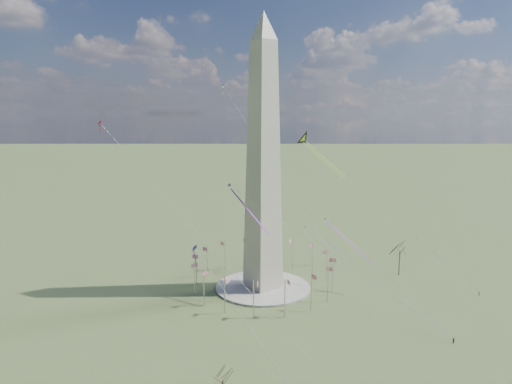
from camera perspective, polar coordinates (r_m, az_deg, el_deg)
ground at (r=177.57m, az=0.87°, el=-11.92°), size 2000.00×2000.00×0.00m
plaza at (r=177.42m, az=0.87°, el=-11.80°), size 36.00×36.00×0.80m
washington_monument at (r=165.92m, az=0.92°, el=3.65°), size 15.56×15.56×100.00m
flagpole_ring at (r=175.01m, az=0.88°, el=-9.71°), size 54.40×54.40×13.00m
tree_near at (r=196.16m, az=17.57°, el=-6.80°), size 9.00×9.00×15.74m
tree_far at (r=110.89m, az=-4.19°, el=-22.24°), size 5.56×5.56×9.73m
person_east at (r=188.84m, az=26.11°, el=-11.34°), size 0.73×0.67×1.67m
person_centre at (r=150.00m, az=23.46°, el=-16.66°), size 1.11×0.55×1.83m
kite_delta_black at (r=190.87m, az=6.21°, el=6.35°), size 10.05×22.13×18.03m
kite_diamond_purple at (r=163.35m, az=-7.67°, el=-7.25°), size 2.25×2.90×8.46m
kite_streamer_left at (r=176.90m, az=10.67°, el=-5.25°), size 5.70×21.46×14.88m
kite_streamer_mid at (r=162.96m, az=-1.75°, el=-1.23°), size 2.42×22.04×15.12m
kite_streamer_right at (r=201.01m, az=8.20°, el=-5.79°), size 18.62×14.18×15.21m
kite_small_red at (r=177.91m, az=-18.95°, el=8.07°), size 1.12×1.79×4.06m
kite_small_white at (r=212.38m, az=-4.23°, el=13.01°), size 1.64×2.38×4.97m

